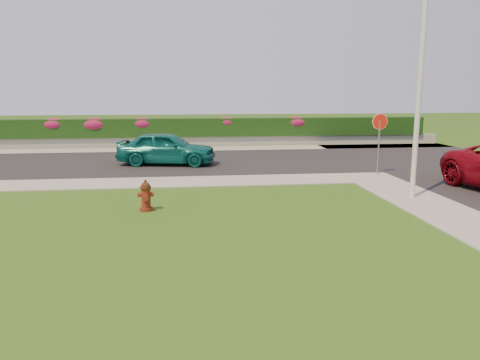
{
  "coord_description": "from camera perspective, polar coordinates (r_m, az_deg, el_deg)",
  "views": [
    {
      "loc": [
        -0.16,
        -8.24,
        3.37
      ],
      "look_at": [
        1.35,
        4.54,
        0.9
      ],
      "focal_mm": 35.0,
      "sensor_mm": 36.0,
      "label": 1
    }
  ],
  "objects": [
    {
      "name": "sidewalk_beyond",
      "position": [
        27.46,
        -8.45,
        3.73
      ],
      "size": [
        34.0,
        2.0,
        0.04
      ],
      "primitive_type": "cube",
      "color": "gray",
      "rests_on": "ground"
    },
    {
      "name": "utility_pole",
      "position": [
        15.42,
        20.97,
        9.44
      ],
      "size": [
        0.16,
        0.16,
        6.35
      ],
      "primitive_type": "cylinder",
      "color": "silver",
      "rests_on": "ground"
    },
    {
      "name": "flower_clump_c",
      "position": [
        29.3,
        -17.32,
        6.49
      ],
      "size": [
        1.57,
        1.01,
        0.78
      ],
      "primitive_type": "ellipsoid",
      "color": "#A21B51",
      "rests_on": "hedge"
    },
    {
      "name": "sedan_teal",
      "position": [
        21.59,
        -8.94,
        3.87
      ],
      "size": [
        4.68,
        2.59,
        1.51
      ],
      "primitive_type": "imported",
      "rotation": [
        0.0,
        0.0,
        1.38
      ],
      "color": "#0C5D59",
      "rests_on": "street_far"
    },
    {
      "name": "flower_clump_d",
      "position": [
        28.92,
        -11.8,
        6.77
      ],
      "size": [
        1.4,
        0.9,
        0.7
      ],
      "primitive_type": "ellipsoid",
      "color": "#A21B51",
      "rests_on": "hedge"
    },
    {
      "name": "street_far",
      "position": [
        23.01,
        -18.81,
        1.9
      ],
      "size": [
        26.0,
        8.0,
        0.04
      ],
      "primitive_type": "cube",
      "color": "black",
      "rests_on": "ground"
    },
    {
      "name": "ground",
      "position": [
        8.91,
        -5.31,
        -11.42
      ],
      "size": [
        120.0,
        120.0,
        0.0
      ],
      "primitive_type": "plane",
      "color": "black",
      "rests_on": "ground"
    },
    {
      "name": "flower_clump_e",
      "position": [
        28.92,
        -1.65,
        7.06
      ],
      "size": [
        1.23,
        0.79,
        0.61
      ],
      "primitive_type": "ellipsoid",
      "color": "#A21B51",
      "rests_on": "hedge"
    },
    {
      "name": "hedge",
      "position": [
        28.94,
        -8.43,
        6.34
      ],
      "size": [
        32.0,
        0.9,
        1.1
      ],
      "primitive_type": "cube",
      "color": "black",
      "rests_on": "retaining_wall"
    },
    {
      "name": "curb_corner",
      "position": [
        18.97,
        15.56,
        0.28
      ],
      "size": [
        2.0,
        2.0,
        0.04
      ],
      "primitive_type": "cube",
      "color": "gray",
      "rests_on": "ground"
    },
    {
      "name": "flower_clump_b",
      "position": [
        29.81,
        -21.78,
        6.33
      ],
      "size": [
        1.44,
        0.93,
        0.72
      ],
      "primitive_type": "ellipsoid",
      "color": "#A21B51",
      "rests_on": "hedge"
    },
    {
      "name": "stop_sign",
      "position": [
        19.55,
        16.65,
        5.94
      ],
      "size": [
        0.68,
        0.07,
        2.49
      ],
      "rotation": [
        0.0,
        0.0,
        -0.33
      ],
      "color": "slate",
      "rests_on": "ground"
    },
    {
      "name": "retaining_wall",
      "position": [
        28.92,
        -8.39,
        4.65
      ],
      "size": [
        34.0,
        0.4,
        0.6
      ],
      "primitive_type": "cube",
      "color": "gray",
      "rests_on": "ground"
    },
    {
      "name": "sidewalk_far",
      "position": [
        18.51,
        -25.0,
        -0.6
      ],
      "size": [
        24.0,
        2.0,
        0.04
      ],
      "primitive_type": "cube",
      "color": "gray",
      "rests_on": "ground"
    },
    {
      "name": "fire_hydrant",
      "position": [
        13.53,
        -11.4,
        -1.95
      ],
      "size": [
        0.45,
        0.43,
        0.89
      ],
      "rotation": [
        0.0,
        0.0,
        0.01
      ],
      "color": "#4E0E0C",
      "rests_on": "ground"
    },
    {
      "name": "flower_clump_f",
      "position": [
        29.63,
        6.9,
        7.0
      ],
      "size": [
        1.42,
        0.91,
        0.71
      ],
      "primitive_type": "ellipsoid",
      "color": "#A21B51",
      "rests_on": "hedge"
    }
  ]
}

